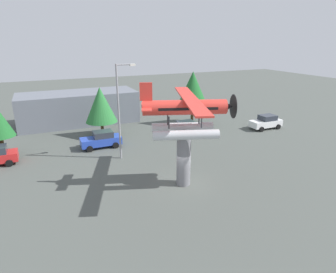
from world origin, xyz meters
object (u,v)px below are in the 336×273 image
Objects in this scene: streetlight_primary at (120,106)px; tree_east at (101,105)px; car_far_silver at (184,129)px; storefront_building at (79,108)px; car_mid_blue at (101,139)px; tree_center_back at (193,91)px; car_distant_white at (266,122)px; floatplane_monument at (186,114)px; display_pedestal at (184,160)px.

tree_east is (-0.34, 7.55, -1.35)m from streetlight_primary.
storefront_building reaches higher than car_far_silver.
tree_center_back is at bearing -163.52° from car_mid_blue.
streetlight_primary is at bearing 5.93° from car_distant_white.
car_far_silver is 6.25m from tree_center_back.
tree_east is (-8.91, 3.90, 2.90)m from car_far_silver.
storefront_building is (-10.53, 11.13, 1.20)m from car_far_silver.
floatplane_monument is 17.24m from tree_center_back.
tree_center_back reaches higher than car_far_silver.
tree_east is (-3.40, 14.81, -2.00)m from floatplane_monument.
storefront_building is at bearing 97.55° from streetlight_primary.
streetlight_primary reaches higher than display_pedestal.
display_pedestal is 22.54m from storefront_building.
floatplane_monument reaches higher than car_far_silver.
display_pedestal is 0.58× the size of tree_center_back.
streetlight_primary reaches higher than car_mid_blue.
storefront_building is (-21.44, 12.75, 1.20)m from car_distant_white.
car_far_silver is 15.37m from storefront_building.
streetlight_primary is (-19.48, -2.02, 4.25)m from car_distant_white.
car_distant_white is (16.54, 9.25, -1.17)m from display_pedestal.
car_mid_blue is at bearing 108.31° from streetlight_primary.
floatplane_monument is 2.43× the size of car_mid_blue.
car_far_silver and car_distant_white have the same top height.
streetlight_primary is 7.68m from tree_east.
streetlight_primary is at bearing 112.17° from display_pedestal.
car_distant_white is 0.27× the size of storefront_building.
floatplane_monument is at bearing 29.50° from car_distant_white.
storefront_building is (-4.90, 22.00, 0.03)m from display_pedestal.
streetlight_primary is (1.24, -3.76, 4.25)m from car_mid_blue.
display_pedestal is at bearing 62.64° from car_far_silver.
floatplane_monument is 7.91m from streetlight_primary.
display_pedestal is at bearing -120.66° from tree_center_back.
display_pedestal is at bearing -77.44° from storefront_building.
tree_east reaches higher than car_far_silver.
car_mid_blue and car_distant_white have the same top height.
streetlight_primary is 13.98m from tree_center_back.
streetlight_primary is at bearing 131.82° from floatplane_monument.
floatplane_monument is 12.81m from car_mid_blue.
streetlight_primary is 1.54× the size of tree_east.
display_pedestal is 0.40× the size of floatplane_monument.
tree_east reaches higher than display_pedestal.
car_mid_blue is at bearing -163.52° from tree_center_back.
car_far_silver is at bearing -23.66° from tree_east.
tree_east is (0.91, 3.79, 2.90)m from car_mid_blue.
display_pedestal is 3.73m from floatplane_monument.
car_far_silver is at bearing -8.47° from car_distant_white.
tree_center_back reaches higher than car_distant_white.
storefront_building is at bearing -86.29° from car_mid_blue.
tree_east reaches higher than car_distant_white.
streetlight_primary reaches higher than car_far_silver.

